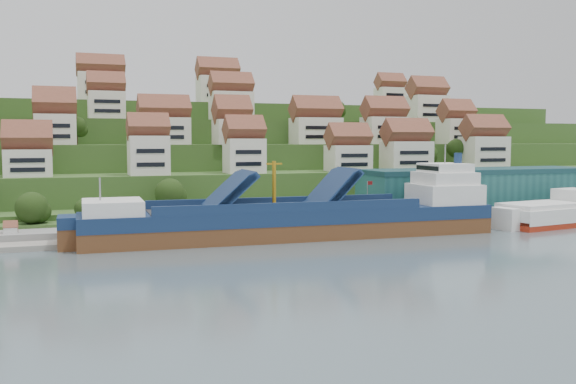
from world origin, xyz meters
name	(u,v)px	position (x,y,z in m)	size (l,w,h in m)	color
ground	(308,238)	(0.00, 0.00, 0.00)	(300.00, 300.00, 0.00)	slate
quay	(365,220)	(20.00, 15.00, 1.10)	(180.00, 14.00, 2.20)	gray
hillside	(197,165)	(0.00, 103.55, 10.66)	(260.00, 128.00, 31.00)	#2D4C1E
hillside_village	(223,124)	(-1.92, 58.73, 23.63)	(157.86, 62.23, 28.64)	white
hillside_trees	(206,148)	(-9.73, 45.52, 17.25)	(138.39, 62.54, 32.20)	#274216
warehouse	(478,189)	(52.00, 17.00, 7.20)	(60.00, 15.00, 10.00)	#215B5A
flagpole	(368,196)	(18.11, 10.00, 6.88)	(1.28, 0.16, 8.00)	gray
cargo_ship	(306,220)	(0.11, 1.40, 3.41)	(81.70, 15.63, 18.07)	brown
second_ship	(558,214)	(60.34, -0.87, 2.59)	(31.00, 15.54, 8.59)	#9A2410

